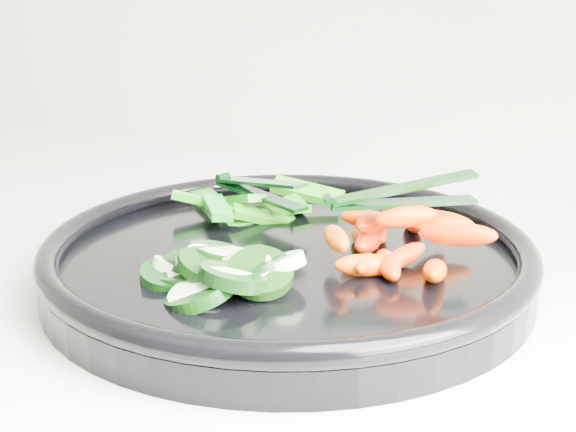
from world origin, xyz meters
The scene contains 6 objects.
veggie_tray centered at (0.56, 1.67, 0.95)m, with size 0.48×0.48×0.04m.
cucumber_pile centered at (0.54, 1.59, 0.96)m, with size 0.13×0.13×0.04m.
carrot_pile centered at (0.63, 1.70, 0.97)m, with size 0.14×0.16×0.05m.
pepper_pile centered at (0.48, 1.74, 0.96)m, with size 0.14×0.13×0.03m.
tong_carrot centered at (0.63, 1.70, 1.00)m, with size 0.10×0.09×0.02m.
tong_pepper centered at (0.49, 1.74, 0.98)m, with size 0.11×0.05×0.02m.
Camera 1 is at (0.86, 1.18, 1.17)m, focal length 50.00 mm.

